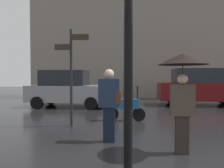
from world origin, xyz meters
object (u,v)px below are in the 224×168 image
Objects in this scene: parked_car_left at (68,89)px; parked_car_right at (200,87)px; pedestrian_with_umbrella at (183,75)px; parked_scooter at (124,105)px; pedestrian_with_bag at (110,101)px; street_signpost at (71,68)px.

parked_car_right reaches higher than parked_car_left.
parked_scooter is at bearing 160.15° from pedestrian_with_umbrella.
pedestrian_with_umbrella is 0.44× the size of parked_car_right.
pedestrian_with_bag is at bearing -155.11° from pedestrian_with_umbrella.
street_signpost is at bearing 12.75° from pedestrian_with_bag.
street_signpost is (-2.89, 2.12, 0.24)m from pedestrian_with_umbrella.
pedestrian_with_bag is at bearing -106.31° from parked_scooter.
pedestrian_with_bag is 2.54m from parked_scooter.
pedestrian_with_bag is 0.38× the size of parked_car_right.
parked_scooter is at bearing 32.48° from street_signpost.
pedestrian_with_umbrella is 3.54m from parked_scooter.
parked_car_right reaches higher than parked_scooter.
parked_scooter is 0.31× the size of parked_car_right.
parked_car_left reaches higher than parked_scooter.
parked_car_right is at bearing 37.95° from parked_scooter.
pedestrian_with_umbrella is at bearing -36.22° from street_signpost.
parked_car_left reaches higher than pedestrian_with_bag.
parked_car_right is (6.97, 1.25, 0.06)m from parked_car_left.
parked_scooter is 2.28m from street_signpost.
parked_car_left is (-2.80, 5.74, -0.04)m from pedestrian_with_bag.
pedestrian_with_umbrella is 3.59m from street_signpost.
parked_car_right is at bearing -60.77° from pedestrian_with_bag.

